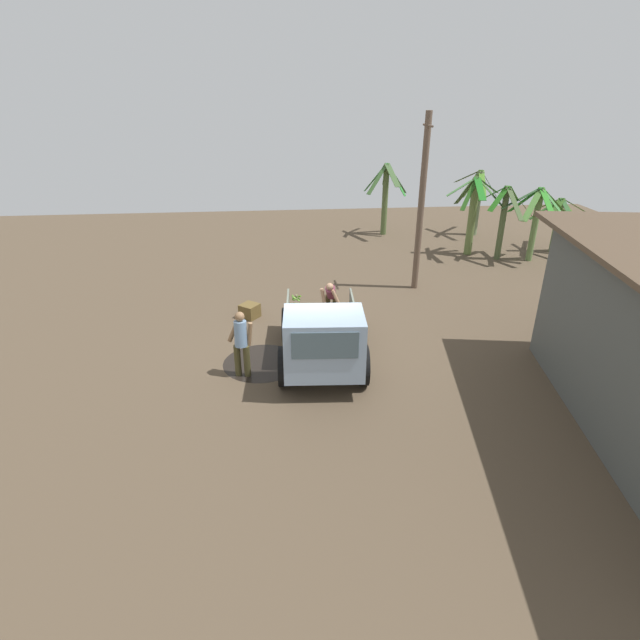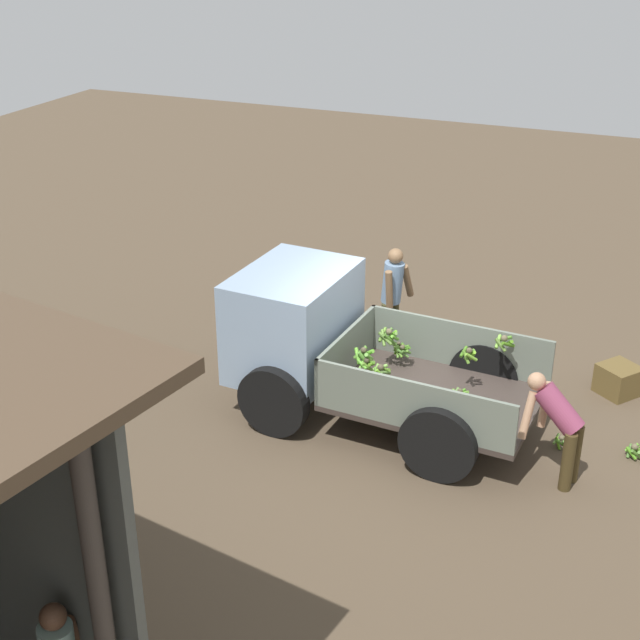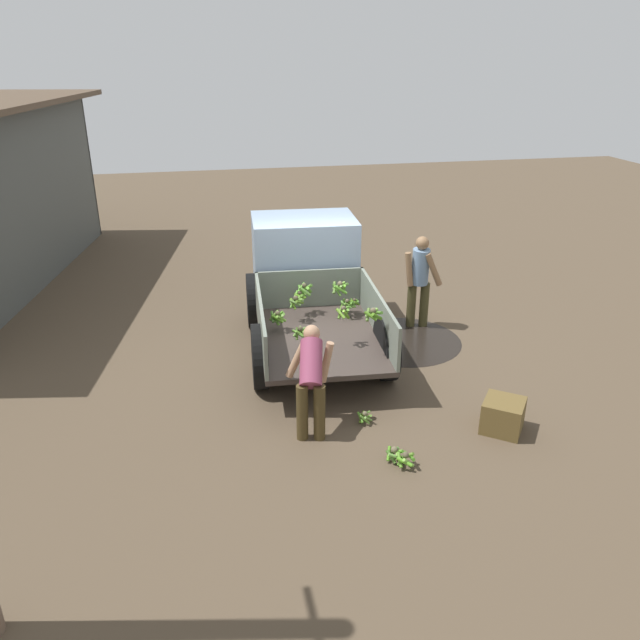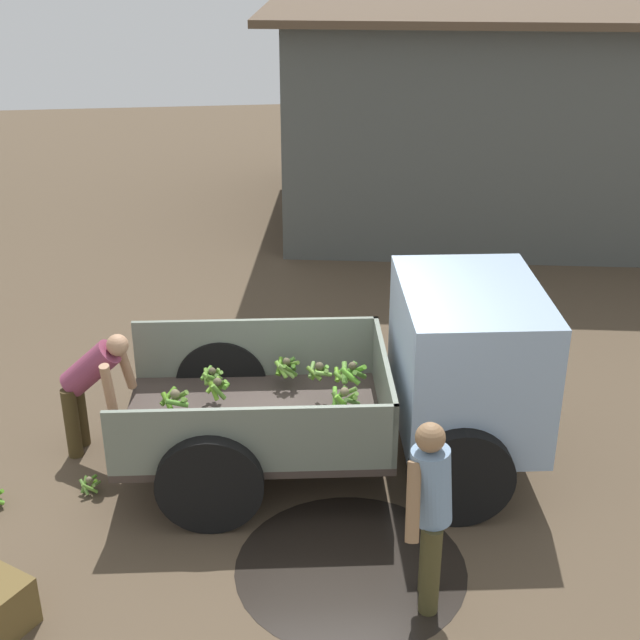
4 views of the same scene
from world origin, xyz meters
name	(u,v)px [view 2 (image 2 of 4)]	position (x,y,z in m)	size (l,w,h in m)	color
ground	(392,418)	(0.00, 0.00, 0.00)	(36.00, 36.00, 0.00)	brown
mud_patch_0	(415,368)	(0.13, -1.53, 0.00)	(2.05, 2.05, 0.01)	black
cargo_truck	(324,340)	(1.02, 0.02, 1.04)	(4.24, 2.38, 1.96)	#3C322C
person_foreground_visitor	(393,295)	(0.69, -1.98, 0.96)	(0.48, 0.68, 1.73)	#423D20
person_worker_loading	(558,423)	(-2.28, 0.59, 0.82)	(0.78, 0.65, 1.39)	#42341A
banana_bunch_on_ground_1	(561,441)	(-2.28, -0.16, 0.11)	(0.21, 0.20, 0.18)	brown
banana_bunch_on_ground_2	(634,450)	(-3.19, -0.29, 0.11)	(0.24, 0.24, 0.20)	brown
wooden_crate_0	(619,380)	(-2.81, -1.93, 0.22)	(0.52, 0.52, 0.44)	brown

